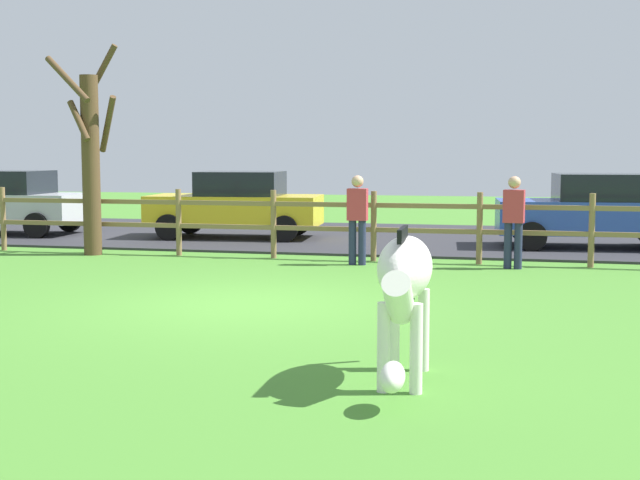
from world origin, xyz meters
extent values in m
plane|color=#47842D|center=(0.00, 0.00, 0.00)|extent=(60.00, 60.00, 0.00)
cube|color=#2D2D33|center=(0.00, 9.30, 0.03)|extent=(28.00, 7.40, 0.05)
cylinder|color=olive|center=(-7.05, 5.00, 0.66)|extent=(0.11, 0.11, 1.33)
cylinder|color=olive|center=(-5.08, 5.00, 0.66)|extent=(0.11, 0.11, 1.33)
cylinder|color=olive|center=(-3.10, 5.00, 0.66)|extent=(0.11, 0.11, 1.33)
cylinder|color=olive|center=(-1.13, 5.00, 0.66)|extent=(0.11, 0.11, 1.33)
cylinder|color=olive|center=(0.84, 5.00, 0.66)|extent=(0.11, 0.11, 1.33)
cylinder|color=olive|center=(2.82, 5.00, 0.66)|extent=(0.11, 0.11, 1.33)
cylinder|color=olive|center=(4.79, 5.00, 0.66)|extent=(0.11, 0.11, 1.33)
cube|color=olive|center=(-0.14, 5.00, 0.60)|extent=(21.71, 0.06, 0.09)
cube|color=olive|center=(-0.14, 5.00, 1.06)|extent=(21.71, 0.06, 0.09)
cylinder|color=#513A23|center=(-4.84, 4.71, 1.79)|extent=(0.36, 0.36, 3.58)
cylinder|color=#513A23|center=(-5.02, 4.21, 3.46)|extent=(1.13, 0.49, 0.95)
cylinder|color=#513A23|center=(-4.95, 4.48, 2.68)|extent=(0.61, 0.38, 0.82)
cylinder|color=#513A23|center=(-4.79, 5.09, 3.63)|extent=(0.87, 0.24, 1.18)
cylinder|color=#513A23|center=(-4.58, 4.97, 2.62)|extent=(0.68, 0.68, 1.13)
ellipsoid|color=white|center=(2.57, -3.43, 1.03)|extent=(0.52, 1.26, 0.56)
cylinder|color=white|center=(2.73, -3.82, 0.39)|extent=(0.11, 0.11, 0.78)
cylinder|color=white|center=(2.45, -3.83, 0.39)|extent=(0.11, 0.11, 0.78)
cylinder|color=white|center=(2.70, -3.02, 0.39)|extent=(0.11, 0.11, 0.78)
cylinder|color=white|center=(2.42, -3.03, 0.39)|extent=(0.11, 0.11, 0.78)
cylinder|color=white|center=(2.59, -3.95, 0.84)|extent=(0.26, 0.60, 0.51)
ellipsoid|color=white|center=(2.61, -4.37, 0.28)|extent=(0.22, 0.45, 0.24)
cube|color=black|center=(2.58, -3.68, 1.35)|extent=(0.06, 0.56, 0.12)
cylinder|color=black|center=(2.55, -2.76, 0.88)|extent=(0.06, 0.19, 0.54)
cylinder|color=black|center=(1.58, 2.35, 0.03)|extent=(0.01, 0.01, 0.06)
cylinder|color=black|center=(1.58, 2.31, 0.03)|extent=(0.01, 0.01, 0.06)
ellipsoid|color=black|center=(1.58, 2.33, 0.12)|extent=(0.18, 0.10, 0.12)
sphere|color=black|center=(1.67, 2.33, 0.17)|extent=(0.07, 0.07, 0.07)
cube|color=yellow|center=(-3.03, 8.23, 0.70)|extent=(4.13, 2.04, 0.70)
cube|color=black|center=(-2.88, 8.24, 1.33)|extent=(2.03, 1.72, 0.56)
cylinder|color=black|center=(-4.30, 7.27, 0.35)|extent=(0.61, 0.23, 0.60)
cylinder|color=black|center=(-4.45, 8.96, 0.35)|extent=(0.61, 0.23, 0.60)
cylinder|color=black|center=(-1.61, 7.50, 0.35)|extent=(0.61, 0.23, 0.60)
cylinder|color=black|center=(-1.76, 9.19, 0.35)|extent=(0.61, 0.23, 0.60)
cube|color=#2D4CAD|center=(5.05, 7.94, 0.70)|extent=(4.14, 2.05, 0.70)
cube|color=black|center=(5.20, 7.95, 1.33)|extent=(2.03, 1.73, 0.56)
cylinder|color=black|center=(3.78, 6.97, 0.35)|extent=(0.61, 0.23, 0.60)
cylinder|color=black|center=(3.63, 8.67, 0.35)|extent=(0.61, 0.23, 0.60)
cube|color=#B7BABF|center=(-8.92, 7.79, 0.70)|extent=(4.10, 1.94, 0.70)
cube|color=black|center=(-8.77, 7.80, 1.33)|extent=(1.99, 1.68, 0.56)
cylinder|color=black|center=(-7.52, 7.02, 0.35)|extent=(0.61, 0.22, 0.60)
cylinder|color=black|center=(-7.63, 8.72, 0.35)|extent=(0.61, 0.22, 0.60)
cylinder|color=#232847|center=(3.34, 4.50, 0.41)|extent=(0.14, 0.14, 0.82)
cylinder|color=#232847|center=(3.52, 4.48, 0.41)|extent=(0.14, 0.14, 0.82)
cube|color=#B7333D|center=(3.43, 4.49, 1.11)|extent=(0.38, 0.26, 0.58)
sphere|color=tan|center=(3.43, 4.49, 1.53)|extent=(0.22, 0.22, 0.22)
cylinder|color=#232847|center=(0.56, 4.38, 0.41)|extent=(0.14, 0.14, 0.82)
cylinder|color=#232847|center=(0.74, 4.38, 0.41)|extent=(0.14, 0.14, 0.82)
cube|color=#B7333D|center=(0.65, 4.38, 1.11)|extent=(0.36, 0.22, 0.58)
sphere|color=tan|center=(0.65, 4.38, 1.53)|extent=(0.22, 0.22, 0.22)
camera|label=1|loc=(3.58, -10.99, 2.05)|focal=48.27mm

